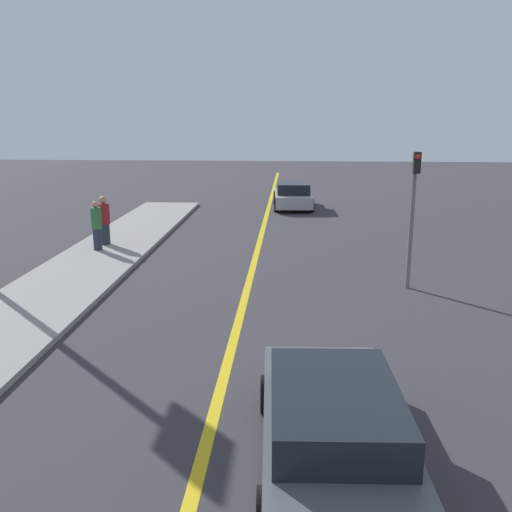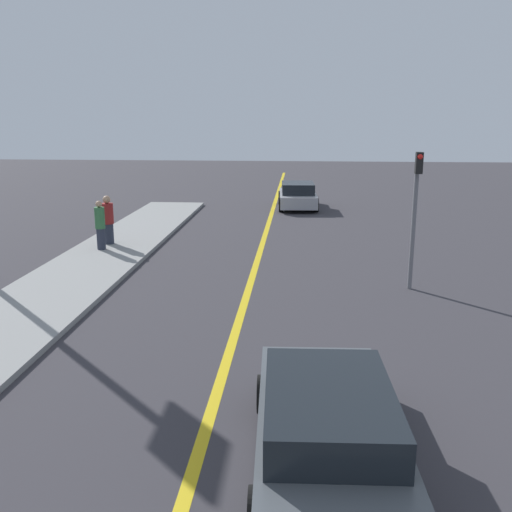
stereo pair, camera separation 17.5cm
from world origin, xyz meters
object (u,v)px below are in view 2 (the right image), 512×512
object	(u,v)px
car_ahead_center	(298,196)
car_near_right_lane	(327,427)
pedestrian_mid_group	(100,225)
traffic_light	(415,206)
pedestrian_far_standing	(108,220)

from	to	relation	value
car_ahead_center	car_near_right_lane	bearing A→B (deg)	-91.31
pedestrian_mid_group	traffic_light	bearing A→B (deg)	-19.25
pedestrian_far_standing	traffic_light	bearing A→B (deg)	-23.64
pedestrian_far_standing	car_ahead_center	bearing A→B (deg)	54.44
car_ahead_center	pedestrian_far_standing	size ratio (longest dim) A/B	2.30
car_near_right_lane	pedestrian_mid_group	bearing A→B (deg)	119.23
car_ahead_center	pedestrian_far_standing	world-z (taller)	pedestrian_far_standing
pedestrian_far_standing	traffic_light	distance (m)	10.80
car_ahead_center	pedestrian_far_standing	bearing A→B (deg)	-128.30
traffic_light	pedestrian_far_standing	bearing A→B (deg)	156.36
car_near_right_lane	car_ahead_center	xyz separation A→B (m)	(-0.55, 21.95, 0.03)
pedestrian_mid_group	pedestrian_far_standing	bearing A→B (deg)	92.01
car_near_right_lane	car_ahead_center	bearing A→B (deg)	89.19
car_ahead_center	traffic_light	distance (m)	14.09
traffic_light	car_near_right_lane	bearing A→B (deg)	-107.39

